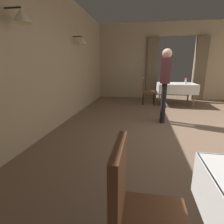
{
  "coord_description": "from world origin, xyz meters",
  "views": [
    {
      "loc": [
        -1.28,
        -3.54,
        1.34
      ],
      "look_at": [
        -1.96,
        0.41,
        0.29
      ],
      "focal_mm": 28.19,
      "sensor_mm": 36.0,
      "label": 1
    }
  ],
  "objects_px": {
    "chair_mid_left": "(147,90)",
    "plate_mid_b": "(187,83)",
    "chair_near_left": "(138,211)",
    "flower_vase_mid": "(186,81)",
    "dining_table_mid": "(176,86)",
    "person_waiter_by_doorway": "(165,80)"
  },
  "relations": [
    {
      "from": "chair_mid_left",
      "to": "plate_mid_b",
      "type": "relative_size",
      "value": 4.61
    },
    {
      "from": "chair_near_left",
      "to": "plate_mid_b",
      "type": "bearing_deg",
      "value": 75.1
    },
    {
      "from": "chair_mid_left",
      "to": "plate_mid_b",
      "type": "distance_m",
      "value": 1.46
    },
    {
      "from": "chair_near_left",
      "to": "flower_vase_mid",
      "type": "relative_size",
      "value": 4.72
    },
    {
      "from": "chair_near_left",
      "to": "chair_mid_left",
      "type": "height_order",
      "value": "same"
    },
    {
      "from": "chair_near_left",
      "to": "flower_vase_mid",
      "type": "height_order",
      "value": "flower_vase_mid"
    },
    {
      "from": "chair_mid_left",
      "to": "flower_vase_mid",
      "type": "height_order",
      "value": "flower_vase_mid"
    },
    {
      "from": "chair_near_left",
      "to": "chair_mid_left",
      "type": "relative_size",
      "value": 1.0
    },
    {
      "from": "flower_vase_mid",
      "to": "plate_mid_b",
      "type": "distance_m",
      "value": 0.36
    },
    {
      "from": "dining_table_mid",
      "to": "chair_mid_left",
      "type": "relative_size",
      "value": 1.37
    },
    {
      "from": "dining_table_mid",
      "to": "plate_mid_b",
      "type": "xyz_separation_m",
      "value": [
        0.39,
        0.18,
        0.11
      ]
    },
    {
      "from": "dining_table_mid",
      "to": "chair_near_left",
      "type": "xyz_separation_m",
      "value": [
        -1.16,
        -5.62,
        -0.13
      ]
    },
    {
      "from": "flower_vase_mid",
      "to": "plate_mid_b",
      "type": "bearing_deg",
      "value": 69.11
    },
    {
      "from": "plate_mid_b",
      "to": "person_waiter_by_doorway",
      "type": "bearing_deg",
      "value": -113.86
    },
    {
      "from": "flower_vase_mid",
      "to": "person_waiter_by_doorway",
      "type": "relative_size",
      "value": 0.11
    },
    {
      "from": "chair_mid_left",
      "to": "flower_vase_mid",
      "type": "bearing_deg",
      "value": -1.52
    },
    {
      "from": "chair_near_left",
      "to": "plate_mid_b",
      "type": "xyz_separation_m",
      "value": [
        1.54,
        5.8,
        0.24
      ]
    },
    {
      "from": "dining_table_mid",
      "to": "flower_vase_mid",
      "type": "relative_size",
      "value": 6.46
    },
    {
      "from": "chair_near_left",
      "to": "chair_mid_left",
      "type": "bearing_deg",
      "value": 88.58
    },
    {
      "from": "dining_table_mid",
      "to": "plate_mid_b",
      "type": "distance_m",
      "value": 0.44
    },
    {
      "from": "dining_table_mid",
      "to": "person_waiter_by_doorway",
      "type": "relative_size",
      "value": 0.74
    },
    {
      "from": "chair_near_left",
      "to": "chair_mid_left",
      "type": "distance_m",
      "value": 5.52
    }
  ]
}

